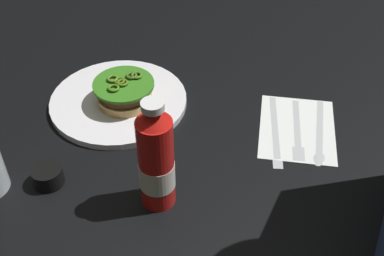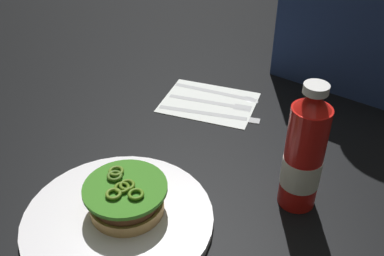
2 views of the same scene
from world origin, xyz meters
TOP-DOWN VIEW (x-y plane):
  - ground_plane at (0.00, 0.00)m, footprint 3.00×3.00m
  - dinner_plate at (-0.03, -0.09)m, footprint 0.28×0.28m
  - burger_sandwich at (-0.03, -0.07)m, footprint 0.12×0.12m
  - ketchup_bottle at (0.16, 0.11)m, footprint 0.06×0.06m
  - condiment_cup at (0.21, -0.08)m, footprint 0.05×0.05m
  - napkin at (-0.11, 0.26)m, footprint 0.22×0.19m
  - butter_knife at (-0.07, 0.23)m, footprint 0.20×0.09m
  - fork_utensil at (-0.09, 0.27)m, footprint 0.17×0.07m
  - spoon_utensil at (-0.10, 0.31)m, footprint 0.18×0.06m

SIDE VIEW (x-z plane):
  - ground_plane at x=0.00m, z-range 0.00..0.00m
  - napkin at x=-0.11m, z-range 0.00..0.00m
  - spoon_utensil at x=-0.10m, z-range 0.00..0.01m
  - butter_knife at x=-0.07m, z-range 0.00..0.01m
  - fork_utensil at x=-0.09m, z-range 0.00..0.01m
  - dinner_plate at x=-0.03m, z-range 0.00..0.01m
  - condiment_cup at x=0.21m, z-range 0.00..0.03m
  - burger_sandwich at x=-0.03m, z-range 0.01..0.06m
  - ketchup_bottle at x=0.16m, z-range -0.01..0.19m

